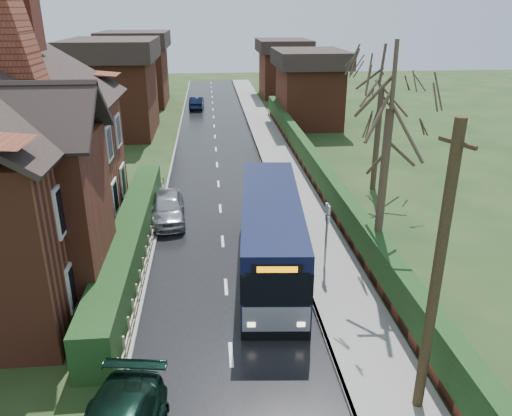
{
  "coord_description": "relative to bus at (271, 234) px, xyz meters",
  "views": [
    {
      "loc": [
        -0.4,
        -14.46,
        9.83
      ],
      "look_at": [
        1.47,
        5.49,
        1.8
      ],
      "focal_mm": 35.0,
      "sensor_mm": 36.0,
      "label": 1
    }
  ],
  "objects": [
    {
      "name": "bus_stop_sign",
      "position": [
        2.12,
        -0.5,
        0.44
      ],
      "size": [
        0.1,
        0.44,
        2.91
      ],
      "rotation": [
        0.0,
        0.0,
        0.08
      ],
      "color": "slate",
      "rests_on": "ground"
    },
    {
      "name": "kerb_left",
      "position": [
        -4.93,
        6.58,
        -1.43
      ],
      "size": [
        0.12,
        100.0,
        0.1
      ],
      "primitive_type": "cube",
      "color": "gray",
      "rests_on": "ground"
    },
    {
      "name": "road",
      "position": [
        -1.88,
        6.58,
        -1.47
      ],
      "size": [
        6.0,
        100.0,
        0.02
      ],
      "primitive_type": "cube",
      "color": "black",
      "rests_on": "ground"
    },
    {
      "name": "tree_right_near",
      "position": [
        4.12,
        -0.71,
        5.51
      ],
      "size": [
        4.33,
        4.33,
        9.35
      ],
      "color": "#3A2F22",
      "rests_on": "ground"
    },
    {
      "name": "bus",
      "position": [
        0.0,
        0.0,
        0.0
      ],
      "size": [
        3.09,
        9.99,
        2.99
      ],
      "rotation": [
        0.0,
        0.0,
        -0.09
      ],
      "color": "black",
      "rests_on": "ground"
    },
    {
      "name": "tree_right_far",
      "position": [
        7.12,
        8.94,
        4.93
      ],
      "size": [
        4.44,
        4.44,
        8.58
      ],
      "color": "#372920",
      "rests_on": "ground"
    },
    {
      "name": "car_distant",
      "position": [
        -3.56,
        35.05,
        -0.84
      ],
      "size": [
        1.54,
        3.96,
        1.29
      ],
      "primitive_type": "imported",
      "rotation": [
        0.0,
        0.0,
        3.09
      ],
      "color": "black",
      "rests_on": "ground"
    },
    {
      "name": "front_hedge",
      "position": [
        -5.78,
        1.58,
        -0.68
      ],
      "size": [
        1.2,
        16.0,
        1.6
      ],
      "primitive_type": "cube",
      "color": "black",
      "rests_on": "ground"
    },
    {
      "name": "ground",
      "position": [
        -1.88,
        -3.42,
        -1.48
      ],
      "size": [
        140.0,
        140.0,
        0.0
      ],
      "primitive_type": "plane",
      "color": "#35481F",
      "rests_on": "ground"
    },
    {
      "name": "telegraph_pole",
      "position": [
        2.92,
        -8.04,
        2.44
      ],
      "size": [
        0.44,
        0.96,
        7.75
      ],
      "rotation": [
        0.0,
        0.0,
        0.37
      ],
      "color": "black",
      "rests_on": "ground"
    },
    {
      "name": "kerb_right",
      "position": [
        1.17,
        6.58,
        -1.41
      ],
      "size": [
        0.12,
        100.0,
        0.14
      ],
      "primitive_type": "cube",
      "color": "gray",
      "rests_on": "ground"
    },
    {
      "name": "picket_fence",
      "position": [
        -5.03,
        1.58,
        -1.03
      ],
      "size": [
        0.1,
        16.0,
        0.9
      ],
      "primitive_type": null,
      "color": "tan",
      "rests_on": "ground"
    },
    {
      "name": "car_silver",
      "position": [
        -4.51,
        5.23,
        -0.77
      ],
      "size": [
        1.94,
        4.26,
        1.42
      ],
      "primitive_type": "imported",
      "rotation": [
        0.0,
        0.0,
        0.07
      ],
      "color": "#AAABAF",
      "rests_on": "ground"
    },
    {
      "name": "pavement",
      "position": [
        2.37,
        6.58,
        -1.41
      ],
      "size": [
        2.5,
        100.0,
        0.14
      ],
      "primitive_type": "cube",
      "color": "slate",
      "rests_on": "ground"
    },
    {
      "name": "right_wall_hedge",
      "position": [
        3.92,
        6.58,
        -0.46
      ],
      "size": [
        0.6,
        50.0,
        1.8
      ],
      "color": "brown",
      "rests_on": "ground"
    }
  ]
}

